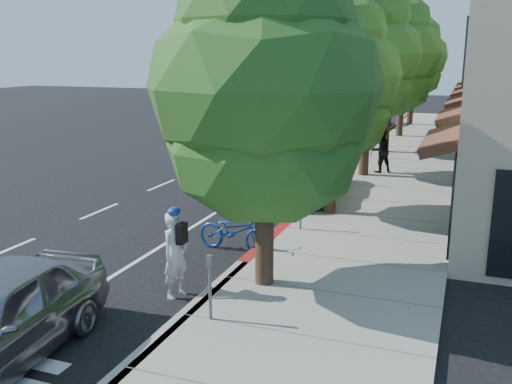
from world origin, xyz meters
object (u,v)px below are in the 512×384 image
at_px(street_tree_0, 265,92).
at_px(street_tree_3, 390,56).
at_px(street_tree_2, 369,57).
at_px(dark_suv_far, 376,115).
at_px(white_pickup, 331,136).
at_px(street_tree_5, 414,58).
at_px(dark_sedan, 308,152).
at_px(cyclist, 176,255).
at_px(street_tree_4, 403,59).
at_px(pedestrian, 381,151).
at_px(street_tree_1, 333,79).
at_px(silver_suv, 304,177).
at_px(bicycle, 234,231).

xyz_separation_m(street_tree_0, street_tree_3, (-0.00, 18.00, 0.60)).
xyz_separation_m(street_tree_2, dark_suv_far, (-2.18, 17.03, -4.01)).
height_order(street_tree_2, white_pickup, street_tree_2).
xyz_separation_m(street_tree_5, dark_sedan, (-2.81, -16.31, -3.98)).
bearing_deg(street_tree_5, cyclist, -92.95).
distance_m(street_tree_4, white_pickup, 7.34).
height_order(street_tree_5, white_pickup, street_tree_5).
bearing_deg(white_pickup, pedestrian, -51.61).
bearing_deg(dark_suv_far, street_tree_1, -89.66).
xyz_separation_m(street_tree_3, street_tree_5, (0.00, 12.00, -0.19)).
bearing_deg(street_tree_3, street_tree_2, -90.00).
xyz_separation_m(street_tree_2, white_pickup, (-2.89, 6.51, -4.12)).
height_order(street_tree_0, dark_suv_far, street_tree_0).
bearing_deg(dark_suv_far, white_pickup, -98.95).
height_order(silver_suv, dark_sedan, silver_suv).
xyz_separation_m(street_tree_3, dark_suv_far, (-2.18, 11.03, -4.01)).
bearing_deg(white_pickup, cyclist, -78.81).
distance_m(street_tree_3, street_tree_5, 12.00).
xyz_separation_m(street_tree_4, cyclist, (-1.60, -25.00, -3.71)).
distance_m(street_tree_2, bicycle, 10.96).
bearing_deg(street_tree_5, dark_sedan, -99.78).
height_order(cyclist, dark_sedan, cyclist).
bearing_deg(bicycle, street_tree_2, -4.90).
relative_size(street_tree_1, dark_suv_far, 1.42).
height_order(street_tree_3, silver_suv, street_tree_3).
bearing_deg(street_tree_3, pedestrian, -83.93).
height_order(street_tree_3, dark_suv_far, street_tree_3).
relative_size(street_tree_4, dark_sedan, 1.83).
distance_m(silver_suv, dark_suv_far, 21.03).
relative_size(street_tree_0, street_tree_2, 0.92).
bearing_deg(street_tree_2, pedestrian, 53.92).
distance_m(street_tree_4, cyclist, 25.32).
xyz_separation_m(street_tree_2, street_tree_3, (-0.00, 6.00, 0.00)).
relative_size(street_tree_2, pedestrian, 4.20).
bearing_deg(street_tree_4, pedestrian, -87.17).
xyz_separation_m(street_tree_4, dark_suv_far, (-2.18, 5.03, -3.81)).
relative_size(street_tree_2, bicycle, 3.82).
bearing_deg(white_pickup, dark_sedan, -81.61).
height_order(street_tree_3, dark_sedan, street_tree_3).
height_order(street_tree_1, dark_suv_far, street_tree_1).
xyz_separation_m(street_tree_5, dark_suv_far, (-2.18, -0.97, -3.83)).
bearing_deg(silver_suv, cyclist, -94.98).
relative_size(street_tree_3, silver_suv, 1.48).
xyz_separation_m(bicycle, pedestrian, (2.11, 10.73, 0.53)).
bearing_deg(street_tree_1, pedestrian, 85.30).
bearing_deg(street_tree_0, street_tree_3, 90.00).
relative_size(street_tree_5, cyclist, 4.11).
xyz_separation_m(dark_sedan, pedestrian, (3.37, -0.93, 0.40)).
height_order(street_tree_1, street_tree_5, street_tree_5).
bearing_deg(street_tree_0, street_tree_1, 90.00).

